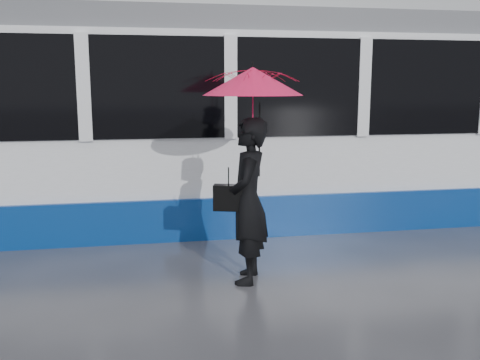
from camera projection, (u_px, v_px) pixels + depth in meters
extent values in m
plane|color=#2C2C31|center=(281.00, 265.00, 6.75)|extent=(90.00, 90.00, 0.00)
cube|color=#3F3D38|center=(252.00, 228.00, 8.47)|extent=(34.00, 0.07, 0.02)
cube|color=#3F3D38|center=(236.00, 207.00, 9.86)|extent=(34.00, 0.07, 0.02)
cube|color=white|center=(126.00, 130.00, 8.56)|extent=(24.00, 2.40, 2.95)
cube|color=navy|center=(129.00, 204.00, 8.77)|extent=(24.00, 2.56, 0.62)
cube|color=black|center=(124.00, 87.00, 8.44)|extent=(23.00, 2.48, 1.40)
cube|color=#58595F|center=(122.00, 24.00, 8.27)|extent=(23.60, 2.20, 0.35)
imported|color=black|center=(248.00, 201.00, 6.04)|extent=(0.63, 0.79, 1.88)
imported|color=#FF159A|center=(253.00, 108.00, 5.87)|extent=(1.28, 1.30, 0.94)
cone|color=#FF159A|center=(253.00, 81.00, 5.82)|extent=(1.38, 1.38, 0.31)
cylinder|color=black|center=(253.00, 65.00, 5.79)|extent=(0.01, 0.01, 0.07)
cylinder|color=black|center=(259.00, 140.00, 5.97)|extent=(0.02, 0.02, 0.82)
cube|color=black|center=(229.00, 198.00, 6.01)|extent=(0.36, 0.24, 0.29)
cylinder|color=black|center=(228.00, 177.00, 5.97)|extent=(0.01, 0.01, 0.18)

